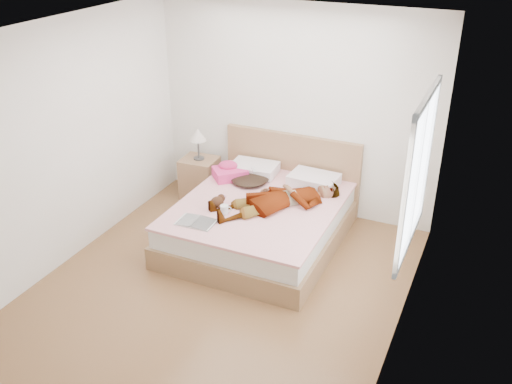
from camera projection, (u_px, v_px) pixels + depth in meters
ground at (222, 285)px, 5.96m from camera, size 4.00×4.00×0.00m
woman at (279, 196)px, 6.44m from camera, size 1.52×1.57×0.22m
hair at (250, 177)px, 7.04m from camera, size 0.64×0.72×0.09m
phone at (254, 170)px, 6.92m from camera, size 0.10×0.09×0.05m
room_shell at (418, 173)px, 4.88m from camera, size 4.00×4.00×4.00m
bed at (263, 218)px, 6.68m from camera, size 1.80×2.08×1.00m
towel at (230, 171)px, 7.09m from camera, size 0.51×0.50×0.21m
magazine at (196, 222)px, 6.11m from camera, size 0.42×0.29×0.02m
coffee_mug at (225, 209)px, 6.27m from camera, size 0.14×0.12×0.10m
plush_toy at (218, 201)px, 6.41m from camera, size 0.15×0.22×0.12m
nightstand at (200, 175)px, 7.64m from camera, size 0.48×0.43×0.98m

